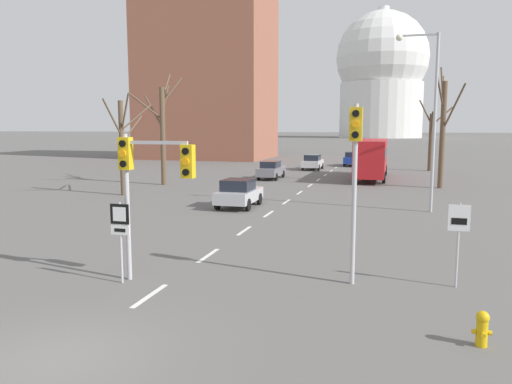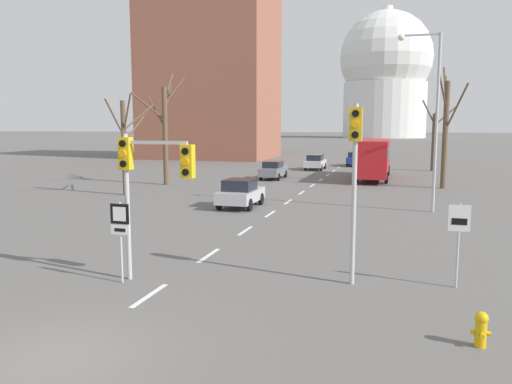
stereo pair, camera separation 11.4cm
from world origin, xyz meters
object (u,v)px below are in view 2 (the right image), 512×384
traffic_signal_centre_tall (148,171)px  city_bus (374,156)px  sedan_near_left (240,193)px  sedan_mid_centre (355,159)px  route_sign_post (120,228)px  sedan_far_left (378,151)px  street_lamp_right (430,105)px  fire_hydrant (481,328)px  traffic_signal_near_right (355,160)px  sedan_near_right (273,170)px  sedan_far_right (315,162)px  speed_limit_sign (459,231)px

traffic_signal_centre_tall → city_bus: traffic_signal_centre_tall is taller
traffic_signal_centre_tall → sedan_near_left: size_ratio=1.14×
sedan_mid_centre → traffic_signal_centre_tall: bearing=-92.6°
route_sign_post → sedan_far_left: (4.63, 67.89, -0.86)m
traffic_signal_centre_tall → sedan_mid_centre: size_ratio=1.01×
street_lamp_right → city_bus: size_ratio=0.88×
fire_hydrant → sedan_far_left: sedan_far_left is taller
route_sign_post → street_lamp_right: bearing=59.2°
traffic_signal_near_right → fire_hydrant: 5.71m
sedan_near_left → sedan_near_right: size_ratio=0.85×
city_bus → traffic_signal_centre_tall: bearing=-98.8°
street_lamp_right → route_sign_post: bearing=-120.8°
street_lamp_right → sedan_near_right: 19.69m
sedan_mid_centre → route_sign_post: bearing=-93.5°
traffic_signal_near_right → sedan_far_right: size_ratio=1.23×
fire_hydrant → sedan_near_right: sedan_near_right is taller
traffic_signal_near_right → street_lamp_right: street_lamp_right is taller
fire_hydrant → traffic_signal_near_right: bearing=130.1°
traffic_signal_centre_tall → sedan_near_left: (-1.65, 14.05, -2.52)m
sedan_far_right → city_bus: bearing=-51.5°
city_bus → sedan_far_left: bearing=91.8°
traffic_signal_centre_tall → street_lamp_right: bearing=60.7°
traffic_signal_centre_tall → sedan_near_left: 14.37m
traffic_signal_near_right → sedan_near_right: 30.23m
sedan_near_right → route_sign_post: bearing=-84.6°
traffic_signal_centre_tall → street_lamp_right: (8.62, 15.35, 2.41)m
speed_limit_sign → sedan_far_right: 39.94m
route_sign_post → city_bus: city_bus is taller
speed_limit_sign → fire_hydrant: size_ratio=3.20×
fire_hydrant → sedan_far_right: size_ratio=0.18×
street_lamp_right → sedan_far_right: size_ratio=2.21×
fire_hydrant → street_lamp_right: street_lamp_right is taller
traffic_signal_centre_tall → sedan_near_right: (-3.63, 29.94, -2.54)m
fire_hydrant → city_bus: city_bus is taller
speed_limit_sign → fire_hydrant: bearing=-89.0°
traffic_signal_near_right → speed_limit_sign: size_ratio=2.13×
speed_limit_sign → sedan_near_left: (-10.47, 12.17, -0.84)m
sedan_mid_centre → city_bus: (2.87, -14.70, 1.19)m
sedan_far_left → city_bus: size_ratio=0.40×
speed_limit_sign → sedan_near_right: size_ratio=0.54×
traffic_signal_near_right → sedan_near_right: size_ratio=1.16×
traffic_signal_near_right → sedan_near_left: traffic_signal_near_right is taller
speed_limit_sign → street_lamp_right: size_ratio=0.26×
traffic_signal_centre_tall → sedan_far_left: traffic_signal_centre_tall is taller
speed_limit_sign → route_sign_post: bearing=-166.7°
traffic_signal_centre_tall → route_sign_post: size_ratio=1.81×
fire_hydrant → speed_limit_sign: bearing=91.0°
sedan_near_left → sedan_far_left: sedan_near_left is taller
traffic_signal_centre_tall → city_bus: (4.99, 32.19, -1.31)m
sedan_near_right → traffic_signal_near_right: bearing=-71.6°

